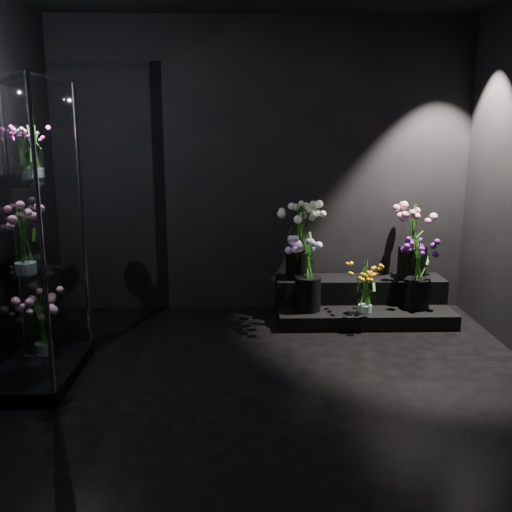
{
  "coord_description": "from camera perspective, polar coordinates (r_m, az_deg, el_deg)",
  "views": [
    {
      "loc": [
        -0.19,
        -3.55,
        1.78
      ],
      "look_at": [
        -0.08,
        1.2,
        0.71
      ],
      "focal_mm": 40.0,
      "sensor_mm": 36.0,
      "label": 1
    }
  ],
  "objects": [
    {
      "name": "floor",
      "position": [
        3.98,
        1.61,
        -13.93
      ],
      "size": [
        4.0,
        4.0,
        0.0
      ],
      "primitive_type": "plane",
      "color": "black",
      "rests_on": "ground"
    },
    {
      "name": "bouquet_pink_roses",
      "position": [
        5.64,
        15.47,
        1.81
      ],
      "size": [
        0.39,
        0.39,
        0.71
      ],
      "rotation": [
        0.0,
        0.0,
        0.02
      ],
      "color": "black",
      "rests_on": "display_riser"
    },
    {
      "name": "bouquet_case_pink",
      "position": [
        4.09,
        -22.24,
        1.6
      ],
      "size": [
        0.32,
        0.32,
        0.47
      ],
      "rotation": [
        0.0,
        0.0,
        -0.14
      ],
      "color": "white",
      "rests_on": "display_case"
    },
    {
      "name": "bouquet_lilac",
      "position": [
        5.2,
        5.24,
        -1.1
      ],
      "size": [
        0.43,
        0.43,
        0.7
      ],
      "rotation": [
        0.0,
        0.0,
        0.16
      ],
      "color": "black",
      "rests_on": "display_riser"
    },
    {
      "name": "wall_front",
      "position": [
        1.61,
        5.61,
        -1.14
      ],
      "size": [
        4.0,
        0.0,
        4.0
      ],
      "primitive_type": "plane",
      "rotation": [
        -1.57,
        0.0,
        0.0
      ],
      "color": "black",
      "rests_on": "floor"
    },
    {
      "name": "bouquet_purple",
      "position": [
        5.46,
        15.89,
        -1.46
      ],
      "size": [
        0.36,
        0.36,
        0.65
      ],
      "rotation": [
        0.0,
        0.0,
        -0.17
      ],
      "color": "black",
      "rests_on": "display_riser"
    },
    {
      "name": "bouquet_case_base_pink",
      "position": [
        4.61,
        -20.65,
        -6.11
      ],
      "size": [
        0.32,
        0.32,
        0.5
      ],
      "rotation": [
        0.0,
        0.0,
        0.07
      ],
      "color": "white",
      "rests_on": "display_case"
    },
    {
      "name": "display_riser",
      "position": [
        5.59,
        10.47,
        -4.49
      ],
      "size": [
        1.62,
        0.72,
        0.36
      ],
      "color": "black",
      "rests_on": "floor"
    },
    {
      "name": "bouquet_cream_roses",
      "position": [
        5.46,
        4.43,
        1.89
      ],
      "size": [
        0.46,
        0.46,
        0.71
      ],
      "rotation": [
        0.0,
        0.0,
        -0.24
      ],
      "color": "black",
      "rests_on": "display_riser"
    },
    {
      "name": "display_case",
      "position": [
        4.25,
        -22.03,
        1.89
      ],
      "size": [
        0.57,
        0.96,
        2.1
      ],
      "color": "black",
      "rests_on": "floor"
    },
    {
      "name": "bouquet_case_magenta",
      "position": [
        4.3,
        -21.34,
        9.76
      ],
      "size": [
        0.23,
        0.23,
        0.36
      ],
      "rotation": [
        0.0,
        0.0,
        0.03
      ],
      "color": "white",
      "rests_on": "display_case"
    },
    {
      "name": "wall_back",
      "position": [
        5.56,
        0.62,
        8.77
      ],
      "size": [
        4.0,
        0.0,
        4.0
      ],
      "primitive_type": "plane",
      "rotation": [
        1.57,
        0.0,
        0.0
      ],
      "color": "black",
      "rests_on": "floor"
    },
    {
      "name": "bouquet_orange_bells",
      "position": [
        5.25,
        10.93,
        -3.0
      ],
      "size": [
        0.29,
        0.29,
        0.48
      ],
      "rotation": [
        0.0,
        0.0,
        -0.14
      ],
      "color": "white",
      "rests_on": "display_riser"
    }
  ]
}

